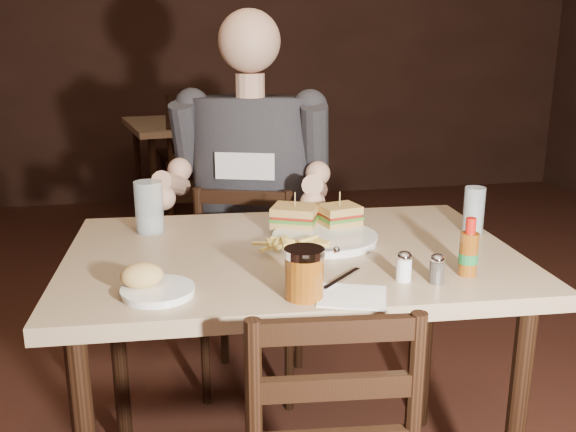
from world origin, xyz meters
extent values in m
plane|color=#331E17|center=(0.00, 3.50, 1.40)|extent=(6.00, 0.00, 6.00)
cube|color=tan|center=(-0.16, -0.19, 0.75)|extent=(1.20, 0.84, 0.04)
cylinder|color=black|center=(-0.65, 0.15, 0.36)|extent=(0.05, 0.05, 0.73)
cylinder|color=black|center=(0.36, 0.09, 0.36)|extent=(0.05, 0.05, 0.73)
cube|color=tan|center=(-0.27, 2.50, 0.75)|extent=(0.93, 0.93, 0.04)
cylinder|color=black|center=(-0.53, 2.13, 0.36)|extent=(0.04, 0.04, 0.73)
cylinder|color=black|center=(-0.64, 2.76, 0.36)|extent=(0.04, 0.04, 0.73)
cylinder|color=black|center=(0.10, 2.24, 0.36)|extent=(0.04, 0.04, 0.73)
cylinder|color=black|center=(-0.01, 2.87, 0.36)|extent=(0.04, 0.04, 0.73)
cylinder|color=white|center=(-0.06, -0.14, 0.78)|extent=(0.29, 0.29, 0.02)
ellipsoid|color=maroon|center=(-0.14, -0.20, 0.79)|extent=(0.04, 0.04, 0.01)
cylinder|color=silver|center=(-0.52, 0.05, 0.84)|extent=(0.08, 0.08, 0.15)
cylinder|color=silver|center=(0.38, -0.14, 0.84)|extent=(0.06, 0.06, 0.13)
cube|color=white|center=(-0.10, -0.52, 0.77)|extent=(0.18, 0.17, 0.00)
cube|color=silver|center=(-0.20, -0.41, 0.78)|extent=(0.04, 0.21, 0.00)
cube|color=silver|center=(-0.09, -0.42, 0.78)|extent=(0.12, 0.12, 0.00)
cylinder|color=white|center=(-0.51, -0.43, 0.78)|extent=(0.16, 0.16, 0.01)
ellipsoid|color=tan|center=(-0.54, -0.40, 0.81)|extent=(0.10, 0.08, 0.06)
camera|label=1|loc=(-0.48, -1.75, 1.31)|focal=40.00mm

